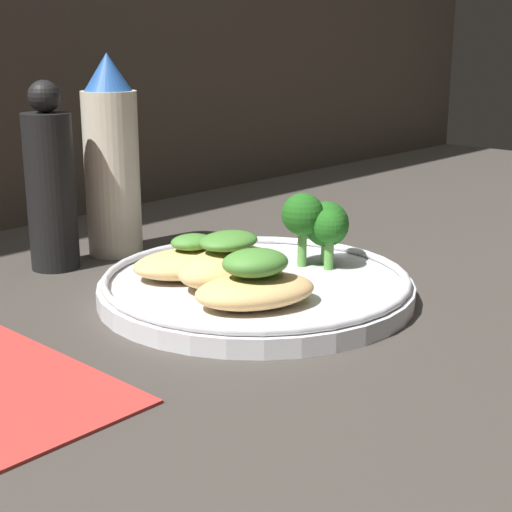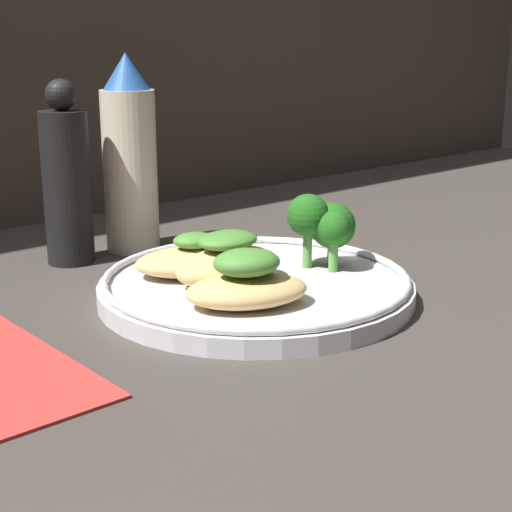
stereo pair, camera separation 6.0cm
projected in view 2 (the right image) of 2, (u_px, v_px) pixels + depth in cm
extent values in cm
cube|color=#3D3833|center=(256.00, 304.00, 60.89)|extent=(180.00, 180.00, 1.00)
cylinder|color=silver|center=(256.00, 290.00, 60.57)|extent=(24.30, 24.30, 1.40)
torus|color=silver|center=(256.00, 277.00, 60.29)|extent=(23.70, 23.70, 0.60)
ellipsoid|color=tan|center=(247.00, 291.00, 54.59)|extent=(10.22, 8.79, 2.19)
ellipsoid|color=#478433|center=(247.00, 263.00, 54.04)|extent=(5.88, 5.45, 1.90)
ellipsoid|color=tan|center=(228.00, 266.00, 59.33)|extent=(9.09, 5.74, 2.77)
ellipsoid|color=#478433|center=(228.00, 240.00, 58.78)|extent=(4.95, 4.02, 1.32)
ellipsoid|color=tan|center=(195.00, 261.00, 61.73)|extent=(11.02, 9.04, 2.17)
ellipsoid|color=#478433|center=(195.00, 240.00, 61.27)|extent=(4.21, 3.85, 1.23)
cylinder|color=#569942|center=(332.00, 254.00, 64.07)|extent=(0.79, 0.79, 2.07)
sphere|color=#1E5B19|center=(333.00, 226.00, 63.43)|extent=(3.73, 3.73, 3.73)
cylinder|color=#569942|center=(305.00, 248.00, 63.66)|extent=(0.75, 0.75, 3.15)
sphere|color=#1E5B19|center=(306.00, 215.00, 62.91)|extent=(3.45, 3.45, 3.45)
cylinder|color=#569942|center=(333.00, 256.00, 62.46)|extent=(0.77, 0.77, 2.62)
sphere|color=#1E5B19|center=(334.00, 228.00, 61.85)|extent=(2.74, 2.74, 2.74)
cylinder|color=beige|center=(130.00, 172.00, 72.63)|extent=(4.99, 4.99, 14.91)
cone|color=#23519E|center=(126.00, 71.00, 70.16)|extent=(4.24, 4.24, 3.28)
cylinder|color=black|center=(67.00, 188.00, 68.66)|extent=(4.17, 4.17, 13.43)
sphere|color=black|center=(61.00, 95.00, 66.46)|extent=(2.71, 2.71, 2.71)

